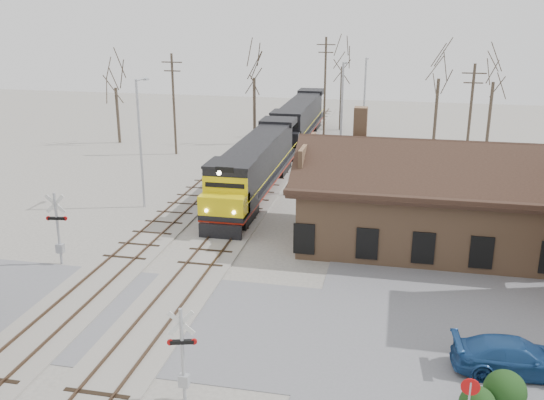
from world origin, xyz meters
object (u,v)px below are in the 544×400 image
at_px(locomotive_trailing, 299,120).
at_px(parked_car, 515,357).
at_px(locomotive_lead, 255,167).
at_px(depot, 423,205).

xyz_separation_m(locomotive_trailing, parked_car, (15.30, -40.15, -1.58)).
distance_m(locomotive_lead, parked_car, 25.49).
height_order(depot, locomotive_trailing, depot).
relative_size(locomotive_trailing, parked_car, 4.05).
xyz_separation_m(depot, locomotive_lead, (-11.99, 7.11, -0.13)).
relative_size(depot, parked_car, 3.15).
bearing_deg(locomotive_trailing, parked_car, -69.14).
height_order(locomotive_lead, parked_car, locomotive_lead).
relative_size(locomotive_lead, locomotive_trailing, 1.00).
relative_size(depot, locomotive_trailing, 0.78).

